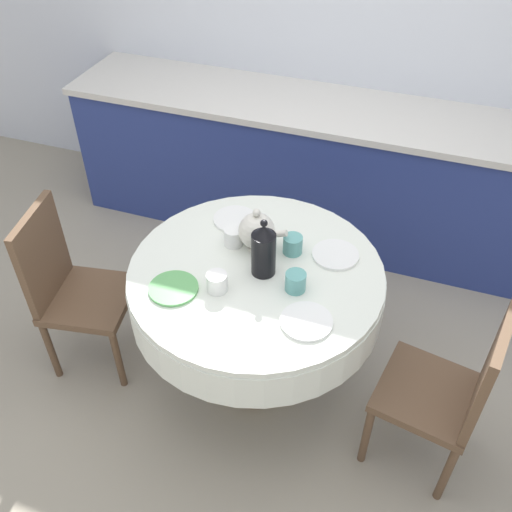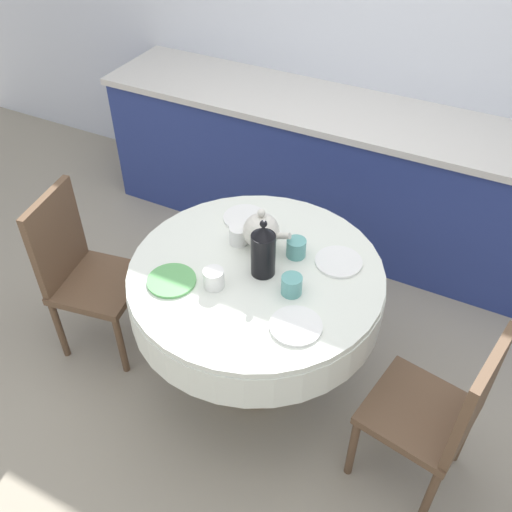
{
  "view_description": "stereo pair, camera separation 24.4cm",
  "coord_description": "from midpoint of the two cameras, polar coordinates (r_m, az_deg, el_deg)",
  "views": [
    {
      "loc": [
        0.61,
        -1.73,
        2.42
      ],
      "look_at": [
        0.0,
        0.0,
        0.82
      ],
      "focal_mm": 40.0,
      "sensor_mm": 36.0,
      "label": 1
    },
    {
      "loc": [
        0.83,
        -1.64,
        2.42
      ],
      "look_at": [
        0.0,
        0.0,
        0.82
      ],
      "focal_mm": 40.0,
      "sensor_mm": 36.0,
      "label": 2
    }
  ],
  "objects": [
    {
      "name": "ground_plane",
      "position": [
        3.04,
        2.34,
        -11.77
      ],
      "size": [
        12.0,
        12.0,
        0.0
      ],
      "primitive_type": "plane",
      "color": "#9E937F"
    },
    {
      "name": "wall_back",
      "position": [
        3.59,
        15.12,
        21.66
      ],
      "size": [
        7.0,
        0.05,
        2.6
      ],
      "color": "silver",
      "rests_on": "ground_plane"
    },
    {
      "name": "kitchen_counter",
      "position": [
        3.67,
        11.42,
        7.67
      ],
      "size": [
        3.24,
        0.64,
        0.89
      ],
      "color": "navy",
      "rests_on": "ground_plane"
    },
    {
      "name": "dining_table",
      "position": [
        2.58,
        2.71,
        -3.61
      ],
      "size": [
        1.14,
        1.14,
        0.74
      ],
      "color": "brown",
      "rests_on": "ground_plane"
    },
    {
      "name": "chair_left",
      "position": [
        2.46,
        20.82,
        -14.42
      ],
      "size": [
        0.47,
        0.47,
        0.91
      ],
      "rotation": [
        0.0,
        0.0,
        1.39
      ],
      "color": "brown",
      "rests_on": "ground_plane"
    },
    {
      "name": "chair_right",
      "position": [
        2.95,
        -14.77,
        -1.31
      ],
      "size": [
        0.46,
        0.46,
        0.91
      ],
      "rotation": [
        0.0,
        0.0,
        -1.4
      ],
      "color": "brown",
      "rests_on": "ground_plane"
    },
    {
      "name": "plate_near_left",
      "position": [
        2.44,
        -5.63,
        -2.59
      ],
      "size": [
        0.21,
        0.21,
        0.01
      ],
      "primitive_type": "cylinder",
      "color": "#5BA85B",
      "rests_on": "dining_table"
    },
    {
      "name": "cup_near_left",
      "position": [
        2.39,
        -1.34,
        -2.4
      ],
      "size": [
        0.09,
        0.09,
        0.09
      ],
      "primitive_type": "cylinder",
      "color": "white",
      "rests_on": "dining_table"
    },
    {
      "name": "plate_near_right",
      "position": [
        2.27,
        7.11,
        -7.09
      ],
      "size": [
        0.21,
        0.21,
        0.01
      ],
      "primitive_type": "cylinder",
      "color": "white",
      "rests_on": "dining_table"
    },
    {
      "name": "cup_near_right",
      "position": [
        2.37,
        6.53,
        -3.04
      ],
      "size": [
        0.09,
        0.09,
        0.09
      ],
      "primitive_type": "cylinder",
      "color": "#5BA39E",
      "rests_on": "dining_table"
    },
    {
      "name": "plate_far_left",
      "position": [
        2.77,
        1.41,
        3.73
      ],
      "size": [
        0.21,
        0.21,
        0.01
      ],
      "primitive_type": "cylinder",
      "color": "white",
      "rests_on": "dining_table"
    },
    {
      "name": "cup_far_left",
      "position": [
        2.6,
        0.95,
        1.99
      ],
      "size": [
        0.09,
        0.09,
        0.09
      ],
      "primitive_type": "cylinder",
      "color": "white",
      "rests_on": "dining_table"
    },
    {
      "name": "plate_far_right",
      "position": [
        2.56,
        10.97,
        -0.7
      ],
      "size": [
        0.21,
        0.21,
        0.01
      ],
      "primitive_type": "cylinder",
      "color": "white",
      "rests_on": "dining_table"
    },
    {
      "name": "cup_far_right",
      "position": [
        2.55,
        6.78,
        0.69
      ],
      "size": [
        0.09,
        0.09,
        0.09
      ],
      "primitive_type": "cylinder",
      "color": "#5BA39E",
      "rests_on": "dining_table"
    },
    {
      "name": "coffee_carafe",
      "position": [
        2.4,
        3.62,
        0.39
      ],
      "size": [
        0.11,
        0.11,
        0.28
      ],
      "color": "black",
      "rests_on": "dining_table"
    },
    {
      "name": "teapot",
      "position": [
        2.55,
        3.3,
        2.37
      ],
      "size": [
        0.23,
        0.17,
        0.21
      ],
      "color": "silver",
      "rests_on": "dining_table"
    }
  ]
}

